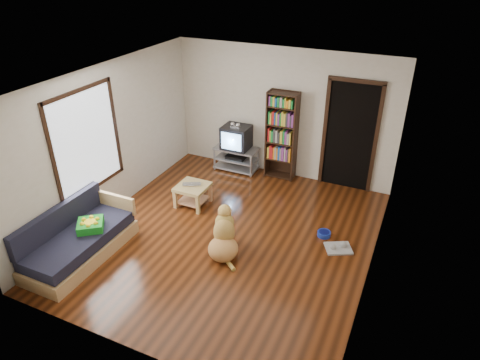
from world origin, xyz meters
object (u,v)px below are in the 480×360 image
at_px(laptop, 191,186).
at_px(dog, 224,237).
at_px(sofa, 79,241).
at_px(crt_tv, 237,137).
at_px(bookshelf, 282,131).
at_px(dog_bowl, 324,234).
at_px(grey_rag, 338,248).
at_px(green_cushion, 91,225).
at_px(coffee_table, 193,191).
at_px(tv_stand, 236,158).

relative_size(laptop, dog, 0.39).
bearing_deg(sofa, crt_tv, 75.07).
xyz_separation_m(laptop, bookshelf, (1.08, 1.75, 0.59)).
distance_m(dog_bowl, grey_rag, 0.39).
height_order(dog_bowl, sofa, sofa).
height_order(crt_tv, bookshelf, bookshelf).
relative_size(dog_bowl, dog, 0.26).
relative_size(grey_rag, sofa, 0.22).
bearing_deg(green_cushion, dog_bowl, -6.54).
distance_m(green_cushion, bookshelf, 4.01).
relative_size(green_cushion, coffee_table, 0.68).
bearing_deg(bookshelf, grey_rag, -48.96).
bearing_deg(dog_bowl, crt_tv, 145.38).
distance_m(sofa, dog, 2.22).
height_order(bookshelf, sofa, bookshelf).
relative_size(dog_bowl, bookshelf, 0.12).
bearing_deg(crt_tv, coffee_table, -94.47).
relative_size(coffee_table, dog, 0.66).
bearing_deg(dog, green_cushion, -156.11).
height_order(laptop, dog_bowl, laptop).
xyz_separation_m(crt_tv, sofa, (-0.97, -3.65, -0.48)).
height_order(dog_bowl, tv_stand, tv_stand).
bearing_deg(bookshelf, coffee_table, -122.15).
bearing_deg(dog, grey_rag, 26.04).
relative_size(laptop, grey_rag, 0.82).
height_order(grey_rag, bookshelf, bookshelf).
xyz_separation_m(grey_rag, coffee_table, (-2.76, 0.21, 0.27)).
distance_m(bookshelf, coffee_table, 2.15).
relative_size(dog_bowl, crt_tv, 0.38).
height_order(green_cushion, crt_tv, crt_tv).
xyz_separation_m(tv_stand, dog, (1.01, -2.63, 0.00)).
height_order(tv_stand, crt_tv, crt_tv).
distance_m(green_cushion, dog_bowl, 3.71).
height_order(sofa, coffee_table, sofa).
bearing_deg(coffee_table, bookshelf, 57.85).
distance_m(green_cushion, dog, 2.04).
bearing_deg(sofa, laptop, 66.87).
distance_m(green_cushion, sofa, 0.31).
bearing_deg(dog_bowl, laptop, -178.49).
bearing_deg(grey_rag, dog_bowl, 140.19).
bearing_deg(green_cushion, dog, -13.05).
bearing_deg(tv_stand, dog, -69.06).
bearing_deg(grey_rag, bookshelf, 131.04).
xyz_separation_m(coffee_table, dog, (1.14, -1.01, -0.01)).
distance_m(laptop, bookshelf, 2.13).
bearing_deg(tv_stand, laptop, -94.45).
xyz_separation_m(green_cushion, bookshelf, (1.80, 3.55, 0.52)).
bearing_deg(coffee_table, laptop, -90.00).
distance_m(tv_stand, dog, 2.82).
height_order(dog_bowl, dog, dog).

